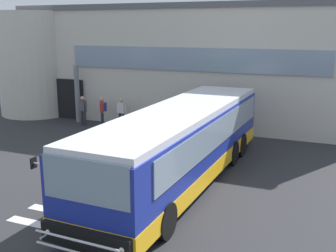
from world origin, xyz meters
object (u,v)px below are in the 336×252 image
(bus_main_foreground, at_px, (181,146))
(passenger_at_curb_edge, at_px, (121,112))
(passenger_near_column, at_px, (83,109))
(entry_support_column, at_px, (77,94))
(passenger_by_doorway, at_px, (103,110))

(bus_main_foreground, xyz_separation_m, passenger_at_curb_edge, (-5.92, 6.35, -0.41))
(bus_main_foreground, relative_size, passenger_near_column, 7.24)
(entry_support_column, xyz_separation_m, passenger_at_curb_edge, (3.11, -0.39, -0.72))
(passenger_at_curb_edge, bearing_deg, entry_support_column, 172.81)
(entry_support_column, distance_m, bus_main_foreground, 11.28)
(passenger_by_doorway, xyz_separation_m, passenger_at_curb_edge, (1.13, 0.10, -0.03))
(passenger_by_doorway, bearing_deg, entry_support_column, 165.90)
(entry_support_column, bearing_deg, passenger_at_curb_edge, -7.19)
(entry_support_column, height_order, bus_main_foreground, entry_support_column)
(passenger_near_column, bearing_deg, passenger_by_doorway, 8.74)
(passenger_near_column, relative_size, passenger_at_curb_edge, 1.00)
(passenger_near_column, relative_size, passenger_by_doorway, 1.00)
(passenger_by_doorway, bearing_deg, passenger_near_column, -171.26)
(passenger_near_column, xyz_separation_m, passenger_by_doorway, (1.18, 0.18, 0.03))
(entry_support_column, height_order, passenger_near_column, entry_support_column)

